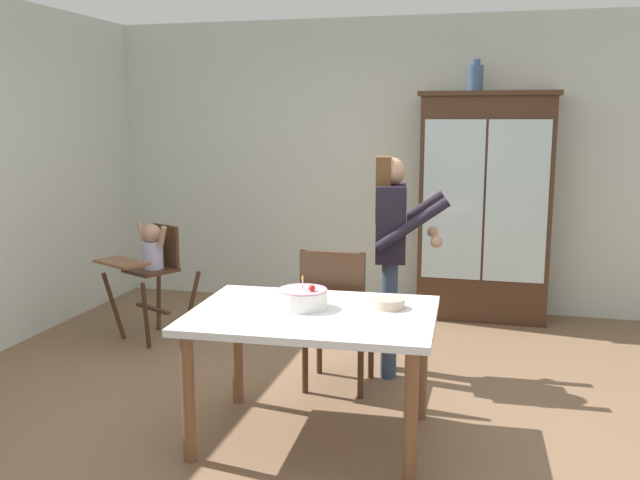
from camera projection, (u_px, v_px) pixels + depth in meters
ground_plane at (308, 411)px, 4.31m from camera, size 6.24×6.24×0.00m
wall_back at (380, 165)px, 6.58m from camera, size 5.32×0.06×2.70m
china_cabinet at (485, 207)px, 6.15m from camera, size 1.18×0.48×2.01m
ceramic_vase at (476, 77)px, 5.99m from camera, size 0.13×0.13×0.27m
high_chair_with_toddler at (151, 260)px, 5.61m from camera, size 0.77×0.83×0.95m
adult_person at (392, 239)px, 4.78m from camera, size 0.56×0.54×1.53m
dining_table at (313, 329)px, 3.84m from camera, size 1.37×1.02×0.74m
birthday_cake at (303, 298)px, 3.88m from camera, size 0.28×0.28×0.19m
serving_bowl at (389, 303)px, 3.88m from camera, size 0.18×0.18×0.05m
dining_chair_far_side at (336, 310)px, 4.53m from camera, size 0.44×0.44×0.96m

